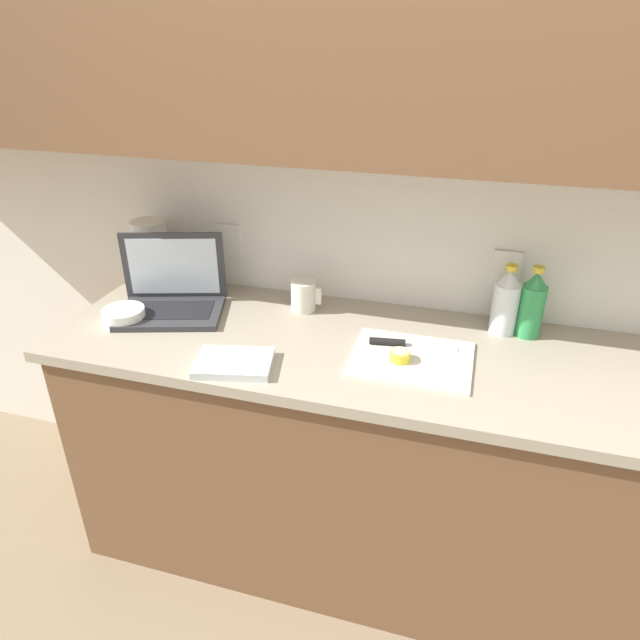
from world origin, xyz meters
The scene contains 13 objects.
ground_plane centered at (0.00, 0.00, 0.00)m, with size 12.00×12.00×0.00m, color #847056.
wall_back centered at (0.00, 0.25, 1.56)m, with size 5.20×0.38×2.60m.
counter_unit centered at (0.02, 0.00, 0.45)m, with size 2.34×0.64×0.89m.
laptop centered at (-0.87, 0.07, 0.95)m, with size 0.40×0.33×0.26m.
cutting_board centered at (-0.03, -0.04, 0.89)m, with size 0.36×0.29×0.01m, color silver.
knife centered at (-0.08, 0.02, 0.90)m, with size 0.27×0.06×0.02m.
lemon_half_cut centered at (-0.06, -0.06, 0.91)m, with size 0.06×0.06×0.03m.
bottle_green_soda centered at (0.31, 0.22, 0.99)m, with size 0.08×0.08×0.23m.
bottle_oil_tall centered at (0.23, 0.22, 0.99)m, with size 0.08×0.08×0.23m.
measuring_cup centered at (-0.44, 0.20, 0.94)m, with size 0.11×0.09×0.11m.
bowl_white centered at (-0.98, -0.07, 0.91)m, with size 0.14×0.14×0.05m.
paper_towel_roll centered at (-1.04, 0.23, 1.01)m, with size 0.13×0.13×0.25m.
dish_towel centered at (-0.52, -0.22, 0.90)m, with size 0.22×0.16×0.02m, color white.
Camera 1 is at (0.12, -1.50, 1.78)m, focal length 32.00 mm.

